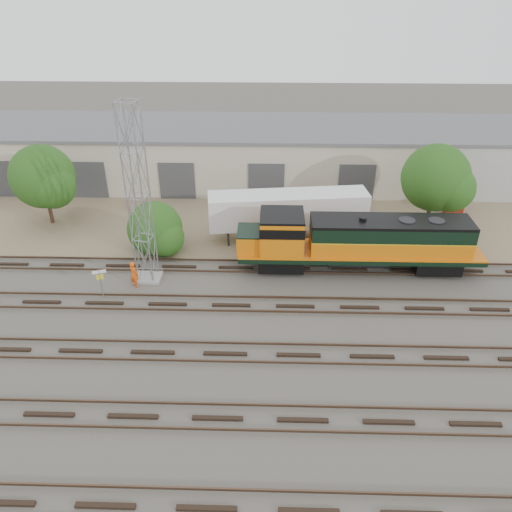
{
  "coord_description": "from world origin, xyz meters",
  "views": [
    {
      "loc": [
        2.27,
        -23.78,
        18.49
      ],
      "look_at": [
        1.48,
        4.0,
        2.2
      ],
      "focal_mm": 35.0,
      "sensor_mm": 36.0,
      "label": 1
    }
  ],
  "objects_px": {
    "signal_tower": "(139,200)",
    "semi_trailer": "(292,210)",
    "locomotive": "(356,241)",
    "worker": "(134,274)"
  },
  "relations": [
    {
      "from": "semi_trailer",
      "to": "locomotive",
      "type": "bearing_deg",
      "value": -55.63
    },
    {
      "from": "semi_trailer",
      "to": "signal_tower",
      "type": "bearing_deg",
      "value": -155.09
    },
    {
      "from": "signal_tower",
      "to": "semi_trailer",
      "type": "xyz_separation_m",
      "value": [
        9.87,
        6.13,
        -3.44
      ]
    },
    {
      "from": "worker",
      "to": "semi_trailer",
      "type": "height_order",
      "value": "semi_trailer"
    },
    {
      "from": "locomotive",
      "to": "semi_trailer",
      "type": "height_order",
      "value": "locomotive"
    },
    {
      "from": "signal_tower",
      "to": "worker",
      "type": "height_order",
      "value": "signal_tower"
    },
    {
      "from": "signal_tower",
      "to": "worker",
      "type": "xyz_separation_m",
      "value": [
        -0.66,
        -1.05,
        -4.84
      ]
    },
    {
      "from": "signal_tower",
      "to": "semi_trailer",
      "type": "height_order",
      "value": "signal_tower"
    },
    {
      "from": "signal_tower",
      "to": "semi_trailer",
      "type": "relative_size",
      "value": 0.97
    },
    {
      "from": "signal_tower",
      "to": "locomotive",
      "type": "bearing_deg",
      "value": 5.59
    }
  ]
}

